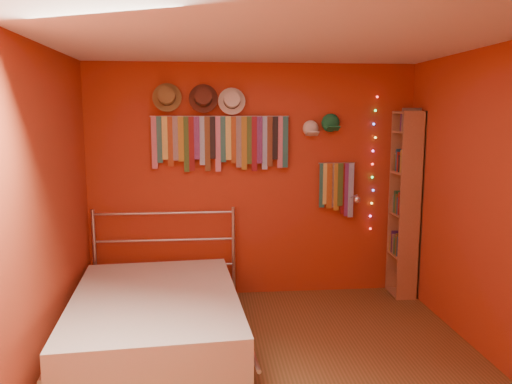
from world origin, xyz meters
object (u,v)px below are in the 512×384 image
object	(u,v)px
tie_rack	(221,140)
bed	(156,316)
reading_lamp	(356,199)
bookshelf	(408,204)

from	to	relation	value
tie_rack	bed	world-z (taller)	tie_rack
reading_lamp	bed	size ratio (longest dim) A/B	0.16
bookshelf	bed	world-z (taller)	bookshelf
tie_rack	reading_lamp	xyz separation A→B (m)	(1.40, -0.19, -0.62)
bookshelf	bed	xyz separation A→B (m)	(-2.61, -0.92, -0.79)
reading_lamp	bookshelf	bearing A→B (deg)	3.00
reading_lamp	bed	xyz separation A→B (m)	(-2.02, -0.88, -0.85)
tie_rack	reading_lamp	world-z (taller)	tie_rack
tie_rack	bed	distance (m)	1.92
tie_rack	bookshelf	bearing A→B (deg)	-4.45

